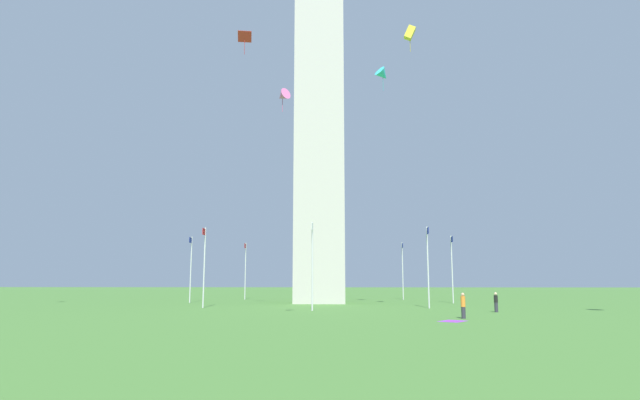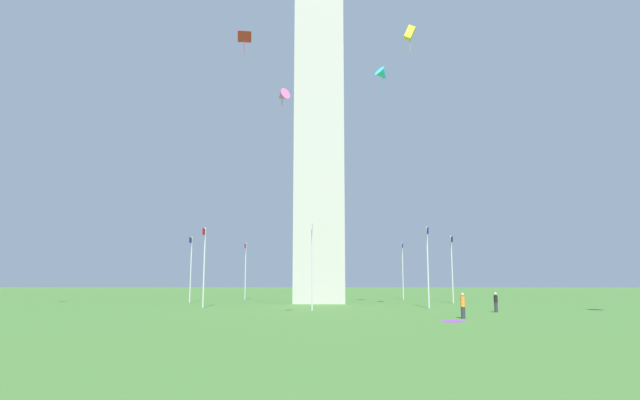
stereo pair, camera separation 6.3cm
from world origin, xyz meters
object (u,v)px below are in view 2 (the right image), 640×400
Objects in this scene: flagpole_s at (325,269)px; kite_red_diamond at (245,37)px; flagpole_nw at (204,263)px; kite_pink_delta at (282,96)px; flagpole_se at (403,268)px; flagpole_sw at (245,268)px; person_orange_shirt at (463,306)px; flagpole_e at (452,266)px; flagpole_ne at (428,263)px; flagpole_n at (312,261)px; obelisk_monument at (320,84)px; kite_cyan_delta at (383,75)px; person_black_shirt at (496,302)px; flagpole_w at (191,266)px; kite_yellow_box at (410,33)px; picnic_blanket_near_first_person at (452,321)px.

kite_red_diamond reaches higher than flagpole_s.
flagpole_nw is 4.78× the size of kite_pink_delta.
flagpole_se is 21.66m from flagpole_sw.
flagpole_nw is at bearing 23.28° from person_orange_shirt.
flagpole_nw is at bearing -67.50° from flagpole_e.
kite_pink_delta is (16.65, -12.17, 10.83)m from flagpole_ne.
flagpole_sw is 41.34m from person_orange_shirt.
flagpole_n is 1.00× the size of flagpole_s.
flagpole_nw is (10.89, -10.83, -22.39)m from obelisk_monument.
flagpole_se is 2.98× the size of kite_cyan_delta.
flagpole_s is at bearing -36.50° from person_black_shirt.
flagpole_w is at bearing 12.08° from person_orange_shirt.
flagpole_ne is 13.69m from person_orange_shirt.
kite_red_diamond is at bearing 9.51° from flagpole_sw.
flagpole_ne and flagpole_e have the same top height.
flagpole_ne is at bearing 76.44° from kite_cyan_delta.
flagpole_w is at bearing -89.77° from obelisk_monument.
obelisk_monument is at bearing 45.16° from flagpole_sw.
kite_yellow_box is at bearing 86.24° from kite_red_diamond.
picnic_blanket_near_first_person is (15.62, 20.65, -4.26)m from flagpole_nw.
flagpole_n and flagpole_ne have the same top height.
kite_yellow_box is at bearing -4.04° from flagpole_se.
flagpole_s is 32.54m from kite_cyan_delta.
kite_cyan_delta reaches higher than flagpole_e.
flagpole_sw is at bearing 157.50° from flagpole_w.
flagpole_s is 1.00× the size of flagpole_nw.
person_orange_shirt is 19.16m from kite_pink_delta.
flagpole_nw is 22.01m from kite_pink_delta.
picnic_blanket_near_first_person is at bearing 28.98° from flagpole_sw.
person_black_shirt is at bearing 150.31° from picnic_blanket_near_first_person.
kite_cyan_delta is 1.60× the size of kite_pink_delta.
kite_yellow_box is at bearing -174.28° from picnic_blanket_near_first_person.
flagpole_se is at bearing 112.50° from flagpole_w.
kite_cyan_delta is at bearing -164.81° from kite_yellow_box.
flagpole_sw is 40.92m from kite_pink_delta.
kite_yellow_box is at bearing -17.76° from flagpole_ne.
flagpole_w reaches higher than person_orange_shirt.
flagpole_ne is at bearing 44.84° from obelisk_monument.
kite_pink_delta reaches higher than person_orange_shirt.
kite_cyan_delta is (9.95, 6.95, -3.02)m from obelisk_monument.
person_orange_shirt is (24.15, 11.05, -25.77)m from obelisk_monument.
flagpole_e is 4.77× the size of person_black_shirt.
flagpole_s is at bearing -157.50° from flagpole_ne.
kite_cyan_delta reaches higher than flagpole_se.
flagpole_e is 27.30m from kite_yellow_box.
flagpole_sw reaches higher than person_black_shirt.
kite_yellow_box is 1.36× the size of picnic_blanket_near_first_person.
flagpole_se is at bearing 67.50° from flagpole_s.
flagpole_sw is 21.66m from flagpole_nw.
flagpole_s is at bearing 135.00° from flagpole_w.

